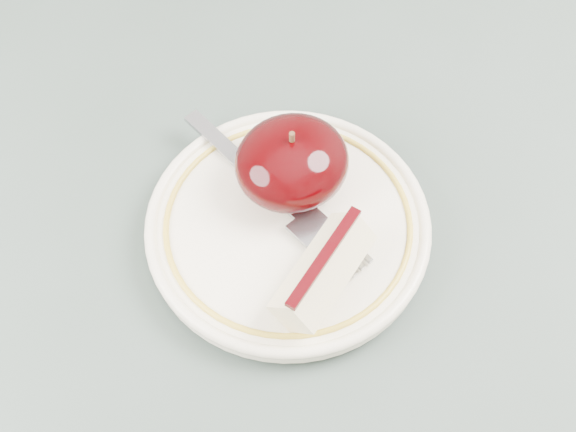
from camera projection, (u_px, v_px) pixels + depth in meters
table at (295, 373)px, 0.62m from camera, size 0.90×0.90×0.75m
plate at (288, 226)px, 0.57m from camera, size 0.20×0.20×0.02m
apple_half at (292, 162)px, 0.57m from camera, size 0.08×0.08×0.06m
apple_wedge at (323, 271)px, 0.53m from camera, size 0.09×0.07×0.04m
fork at (275, 194)px, 0.58m from camera, size 0.04×0.19×0.00m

